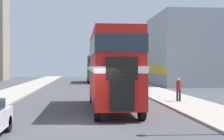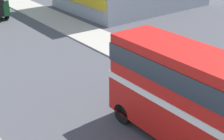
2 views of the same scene
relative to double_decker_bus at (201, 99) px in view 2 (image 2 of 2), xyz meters
The scene contains 2 objects.
double_decker_bus is the anchor object (origin of this frame).
pedestrian_walking 5.93m from the double_decker_bus, 29.99° to the left, with size 0.33×0.33×1.62m.
Camera 2 is at (-8.08, -1.88, 9.00)m, focal length 50.00 mm.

